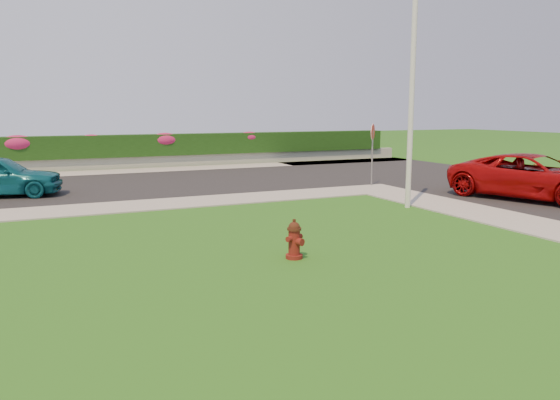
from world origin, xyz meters
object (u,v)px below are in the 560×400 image
suv_red (534,177)px  stop_sign (373,140)px  utility_pole (412,94)px  fire_hydrant (294,240)px

suv_red → stop_sign: 5.91m
suv_red → utility_pole: utility_pole is taller
fire_hydrant → suv_red: size_ratio=0.15×
fire_hydrant → utility_pole: (5.66, 3.77, 2.99)m
fire_hydrant → stop_sign: stop_sign is taller
fire_hydrant → suv_red: (10.23, 3.16, 0.40)m
stop_sign → utility_pole: bearing=-131.8°
utility_pole → fire_hydrant: bearing=-146.3°
fire_hydrant → stop_sign: (7.35, 8.22, 1.42)m
suv_red → utility_pole: size_ratio=0.78×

